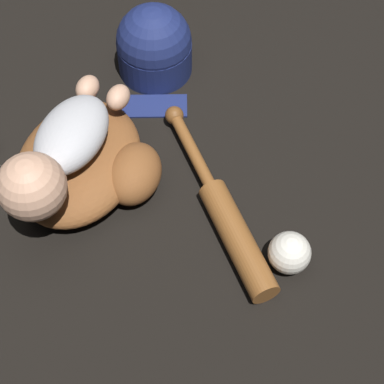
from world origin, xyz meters
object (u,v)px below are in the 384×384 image
(baby_figure, at_px, (56,155))
(baseball, at_px, (289,253))
(baseball_glove, at_px, (88,164))
(baseball_bat, at_px, (227,217))
(baseball_cap, at_px, (154,47))

(baby_figure, bearing_deg, baseball, 81.33)
(baseball_glove, relative_size, baseball, 4.12)
(baseball_glove, height_order, baseball_bat, baseball_glove)
(baby_figure, bearing_deg, baseball_glove, 151.41)
(baseball, bearing_deg, baseball_glove, -106.74)
(baseball_glove, bearing_deg, baby_figure, -28.59)
(baseball_bat, height_order, baseball, baseball)
(baseball_bat, relative_size, baseball_cap, 1.71)
(baby_figure, height_order, baseball_bat, baby_figure)
(baseball_glove, distance_m, baby_figure, 0.11)
(baseball_glove, bearing_deg, baseball_cap, 168.03)
(baby_figure, relative_size, baseball, 4.59)
(baby_figure, relative_size, baseball_bat, 0.89)
(baseball_bat, bearing_deg, baseball_cap, -150.02)
(baseball_glove, xyz_separation_m, baseball_bat, (0.06, 0.27, -0.02))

